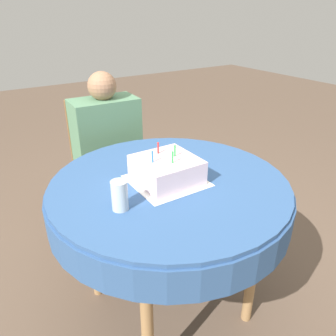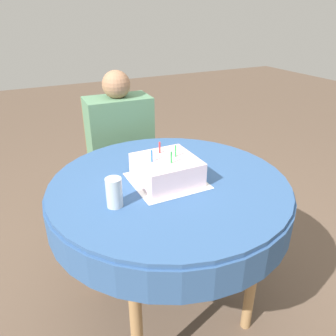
{
  "view_description": "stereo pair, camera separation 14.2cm",
  "coord_description": "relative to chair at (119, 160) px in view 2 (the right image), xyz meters",
  "views": [
    {
      "loc": [
        -0.7,
        -1.07,
        1.47
      ],
      "look_at": [
        -0.01,
        0.0,
        0.84
      ],
      "focal_mm": 35.0,
      "sensor_mm": 36.0,
      "label": 1
    },
    {
      "loc": [
        -0.57,
        -1.14,
        1.47
      ],
      "look_at": [
        -0.01,
        0.0,
        0.84
      ],
      "focal_mm": 35.0,
      "sensor_mm": 36.0,
      "label": 2
    }
  ],
  "objects": [
    {
      "name": "chair",
      "position": [
        0.0,
        0.0,
        0.0
      ],
      "size": [
        0.44,
        0.44,
        0.93
      ],
      "rotation": [
        0.0,
        0.0,
        -0.05
      ],
      "color": "brown",
      "rests_on": "ground_plane"
    },
    {
      "name": "dining_table",
      "position": [
        -0.04,
        -0.87,
        0.18
      ],
      "size": [
        1.08,
        1.08,
        0.77
      ],
      "color": "#335689",
      "rests_on": "ground_plane"
    },
    {
      "name": "drinking_glass",
      "position": [
        -0.32,
        -0.96,
        0.33
      ],
      "size": [
        0.06,
        0.06,
        0.12
      ],
      "color": "silver",
      "rests_on": "dining_table"
    },
    {
      "name": "napkin",
      "position": [
        -0.05,
        -0.87,
        0.27
      ],
      "size": [
        0.3,
        0.3,
        0.0
      ],
      "color": "white",
      "rests_on": "dining_table"
    },
    {
      "name": "ground_plane",
      "position": [
        -0.04,
        -0.87,
        -0.5
      ],
      "size": [
        12.0,
        12.0,
        0.0
      ],
      "primitive_type": "plane",
      "color": "brown"
    },
    {
      "name": "birthday_cake",
      "position": [
        -0.05,
        -0.87,
        0.33
      ],
      "size": [
        0.25,
        0.25,
        0.16
      ],
      "color": "silver",
      "rests_on": "dining_table"
    },
    {
      "name": "person",
      "position": [
        -0.0,
        -0.1,
        0.18
      ],
      "size": [
        0.42,
        0.34,
        1.13
      ],
      "rotation": [
        0.0,
        0.0,
        -0.05
      ],
      "color": "#9E7051",
      "rests_on": "ground_plane"
    }
  ]
}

